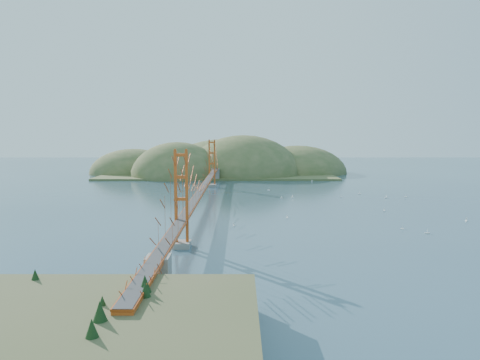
{
  "coord_description": "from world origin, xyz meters",
  "views": [
    {
      "loc": [
        6.92,
        -84.37,
        13.77
      ],
      "look_at": [
        6.89,
        0.0,
        4.9
      ],
      "focal_mm": 35.0,
      "sensor_mm": 36.0,
      "label": 1
    }
  ],
  "objects_px": {
    "bridge": "(202,168)",
    "sailboat_0": "(287,217)",
    "sailboat_2": "(427,233)",
    "fort": "(160,294)",
    "sailboat_1": "(282,198)"
  },
  "relations": [
    {
      "from": "sailboat_0",
      "to": "sailboat_2",
      "type": "height_order",
      "value": "sailboat_2"
    },
    {
      "from": "sailboat_1",
      "to": "sailboat_0",
      "type": "bearing_deg",
      "value": -92.64
    },
    {
      "from": "sailboat_0",
      "to": "sailboat_1",
      "type": "height_order",
      "value": "sailboat_1"
    },
    {
      "from": "bridge",
      "to": "sailboat_1",
      "type": "bearing_deg",
      "value": 34.47
    },
    {
      "from": "bridge",
      "to": "fort",
      "type": "xyz_separation_m",
      "value": [
        0.4,
        -47.98,
        -6.34
      ]
    },
    {
      "from": "bridge",
      "to": "sailboat_2",
      "type": "relative_size",
      "value": 128.01
    },
    {
      "from": "fort",
      "to": "sailboat_0",
      "type": "bearing_deg",
      "value": 69.2
    },
    {
      "from": "sailboat_0",
      "to": "sailboat_2",
      "type": "bearing_deg",
      "value": -33.56
    },
    {
      "from": "sailboat_0",
      "to": "sailboat_1",
      "type": "relative_size",
      "value": 0.92
    },
    {
      "from": "fort",
      "to": "sailboat_1",
      "type": "relative_size",
      "value": 6.04
    },
    {
      "from": "bridge",
      "to": "sailboat_2",
      "type": "distance_m",
      "value": 39.94
    },
    {
      "from": "bridge",
      "to": "sailboat_0",
      "type": "bearing_deg",
      "value": -37.31
    },
    {
      "from": "sailboat_0",
      "to": "sailboat_2",
      "type": "xyz_separation_m",
      "value": [
        17.68,
        -11.73,
        0.02
      ]
    },
    {
      "from": "fort",
      "to": "sailboat_1",
      "type": "height_order",
      "value": "fort"
    },
    {
      "from": "sailboat_2",
      "to": "sailboat_1",
      "type": "xyz_separation_m",
      "value": [
        -16.68,
        33.33,
        -0.02
      ]
    }
  ]
}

